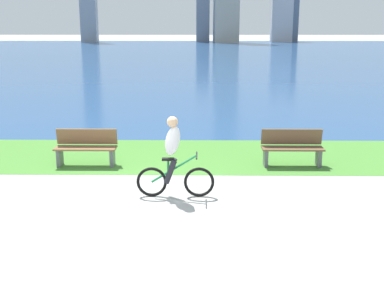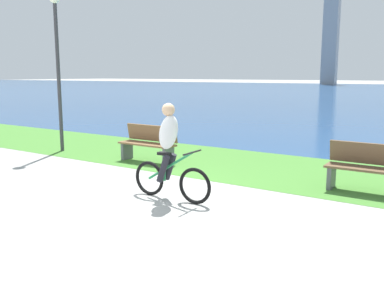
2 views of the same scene
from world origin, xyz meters
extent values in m
plane|color=#9E9E99|center=(0.00, 0.00, 0.00)|extent=(300.00, 300.00, 0.00)
cube|color=#478433|center=(0.00, 3.50, 0.00)|extent=(120.00, 3.49, 0.01)
torus|color=black|center=(1.34, 0.32, 0.31)|extent=(0.62, 0.06, 0.62)
torus|color=black|center=(0.38, 0.32, 0.31)|extent=(0.62, 0.06, 0.62)
cylinder|color=#268C4C|center=(0.83, 0.32, 0.59)|extent=(0.93, 0.04, 0.60)
cylinder|color=#268C4C|center=(0.72, 0.32, 0.54)|extent=(0.04, 0.04, 0.46)
cube|color=black|center=(0.72, 0.32, 0.79)|extent=(0.24, 0.10, 0.05)
cylinder|color=black|center=(1.29, 0.32, 0.87)|extent=(0.03, 0.52, 0.03)
ellipsoid|color=white|center=(0.81, 0.32, 1.17)|extent=(0.40, 0.36, 0.65)
sphere|color=#D8AD84|center=(0.81, 0.32, 1.55)|extent=(0.22, 0.22, 0.22)
cylinder|color=#26262D|center=(0.76, 0.42, 0.55)|extent=(0.27, 0.11, 0.49)
cylinder|color=#26262D|center=(0.76, 0.22, 0.55)|extent=(0.27, 0.11, 0.49)
cube|color=brown|center=(-1.45, 2.51, 0.45)|extent=(1.50, 0.45, 0.04)
cube|color=brown|center=(-1.45, 2.70, 0.70)|extent=(1.50, 0.11, 0.40)
cube|color=#595960|center=(-0.80, 2.51, 0.23)|extent=(0.08, 0.37, 0.45)
cube|color=#595960|center=(-2.10, 2.51, 0.23)|extent=(0.08, 0.37, 0.45)
cube|color=brown|center=(3.63, 2.55, 0.45)|extent=(1.50, 0.45, 0.04)
cube|color=brown|center=(3.63, 2.74, 0.70)|extent=(1.50, 0.11, 0.40)
cube|color=#595960|center=(2.98, 2.55, 0.23)|extent=(0.08, 0.37, 0.45)
cylinder|color=#38383D|center=(-4.41, 2.39, 2.01)|extent=(0.10, 0.10, 4.03)
cube|color=#8C939E|center=(-19.45, 85.90, 11.44)|extent=(3.00, 2.16, 22.89)
camera|label=1|loc=(1.32, -9.04, 3.41)|focal=45.66mm
camera|label=2|loc=(4.92, -5.28, 2.13)|focal=38.88mm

